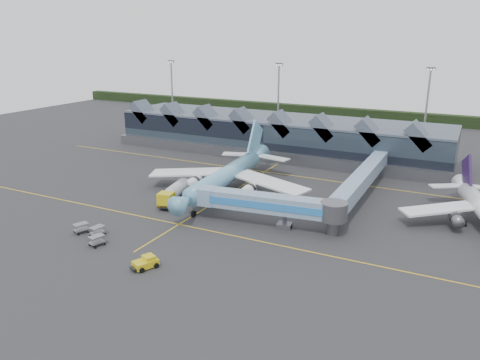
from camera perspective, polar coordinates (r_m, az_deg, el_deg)
The scene contains 10 objects.
ground at distance 86.87m, azimuth -4.49°, elevation -3.59°, with size 260.00×260.00×0.00m, color #2D2D30.
taxi_stripes at distance 95.02m, azimuth -1.37°, elevation -1.69°, with size 120.00×60.00×0.01m.
tree_line_far at distance 186.37m, azimuth 13.45°, elevation 7.88°, with size 260.00×4.00×4.00m, color black.
terminal at distance 128.51m, azimuth 4.53°, elevation 5.55°, with size 90.00×22.25×12.52m.
light_masts at distance 134.94m, azimuth 17.60°, elevation 8.64°, with size 132.40×42.56×22.45m.
main_airliner at distance 95.08m, azimuth -1.43°, elevation 0.73°, with size 34.96×40.27×12.93m.
jet_bridge at distance 77.61m, azimuth 4.72°, elevation -3.12°, with size 25.38×6.62×5.66m.
fuel_truck at distance 90.45m, azimuth -7.93°, elevation -1.49°, with size 4.63×10.91×3.63m.
pushback_tug at distance 66.94m, azimuth -11.41°, elevation -9.83°, with size 3.40×4.11×1.65m.
baggage_carts at distance 78.14m, azimuth -17.63°, elevation -6.14°, with size 7.90×5.26×1.59m.
Camera 1 is at (42.65, -69.12, 30.84)m, focal length 35.00 mm.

